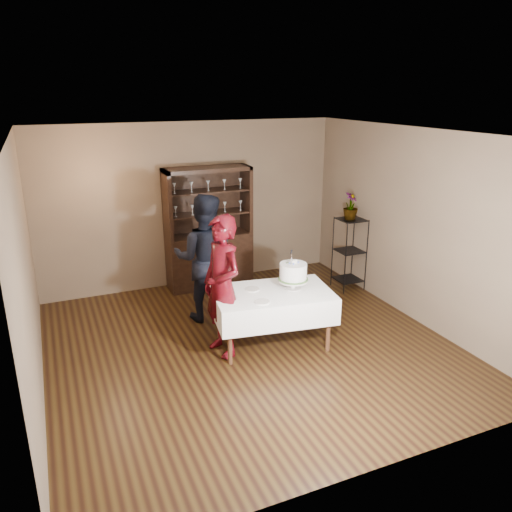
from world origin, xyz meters
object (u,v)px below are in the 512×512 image
object	(u,v)px
china_hutch	(209,247)
cake_table	(272,304)
plant_etagere	(349,251)
potted_plant	(351,206)
cake	(293,273)
man	(205,258)
woman	(222,286)

from	to	relation	value
china_hutch	cake_table	size ratio (longest dim) A/B	1.24
plant_etagere	cake_table	bearing A→B (deg)	-147.42
china_hutch	potted_plant	distance (m)	2.42
potted_plant	cake	bearing A→B (deg)	-142.66
china_hutch	cake	distance (m)	2.38
china_hutch	cake	xyz separation A→B (m)	(0.37, -2.34, 0.29)
man	cake	xyz separation A→B (m)	(0.82, -1.12, 0.04)
cake_table	man	bearing A→B (deg)	115.82
cake	woman	bearing A→B (deg)	174.99
plant_etagere	man	distance (m)	2.55
woman	potted_plant	bearing A→B (deg)	101.29
woman	cake	world-z (taller)	woman
china_hutch	plant_etagere	world-z (taller)	china_hutch
cake_table	cake	bearing A→B (deg)	-1.80
cake_table	woman	size ratio (longest dim) A/B	0.90
china_hutch	potted_plant	size ratio (longest dim) A/B	4.61
woman	cake	bearing A→B (deg)	71.56
plant_etagere	man	bearing A→B (deg)	-176.23
plant_etagere	cake_table	size ratio (longest dim) A/B	0.75
potted_plant	cake_table	bearing A→B (deg)	-147.04
cake	potted_plant	bearing A→B (deg)	37.34
cake_table	cake	size ratio (longest dim) A/B	3.00
plant_etagere	woman	bearing A→B (deg)	-155.51
china_hutch	cake	world-z (taller)	china_hutch
cake_table	man	world-z (taller)	man
cake_table	cake	xyz separation A→B (m)	(0.28, -0.01, 0.39)
plant_etagere	cake_table	world-z (taller)	plant_etagere
plant_etagere	man	size ratio (longest dim) A/B	0.65
cake	man	bearing A→B (deg)	126.24
cake	potted_plant	distance (m)	2.16
plant_etagere	potted_plant	size ratio (longest dim) A/B	2.77
china_hutch	cake_table	distance (m)	2.33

